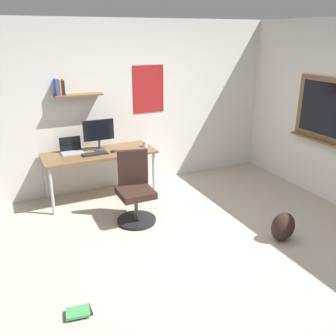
% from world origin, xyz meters
% --- Properties ---
extents(ground_plane, '(5.20, 5.20, 0.00)m').
position_xyz_m(ground_plane, '(0.00, 0.00, 0.00)').
color(ground_plane, '#ADA393').
rests_on(ground_plane, ground).
extents(wall_back, '(5.00, 0.30, 2.60)m').
position_xyz_m(wall_back, '(-0.00, 2.45, 1.30)').
color(wall_back, silver).
rests_on(wall_back, ground).
extents(desk, '(1.64, 0.65, 0.73)m').
position_xyz_m(desk, '(-0.66, 2.05, 0.67)').
color(desk, brown).
rests_on(desk, ground).
extents(office_chair, '(0.52, 0.53, 0.95)m').
position_xyz_m(office_chair, '(-0.44, 1.15, 0.41)').
color(office_chair, black).
rests_on(office_chair, ground).
extents(laptop, '(0.31, 0.21, 0.23)m').
position_xyz_m(laptop, '(-1.03, 2.20, 0.79)').
color(laptop, '#ADAFB5').
rests_on(laptop, desk).
extents(monitor_primary, '(0.46, 0.17, 0.46)m').
position_xyz_m(monitor_primary, '(-0.62, 2.15, 1.00)').
color(monitor_primary, '#38383D').
rests_on(monitor_primary, desk).
extents(keyboard, '(0.37, 0.13, 0.02)m').
position_xyz_m(keyboard, '(-0.74, 1.96, 0.74)').
color(keyboard, black).
rests_on(keyboard, desk).
extents(computer_mouse, '(0.10, 0.06, 0.03)m').
position_xyz_m(computer_mouse, '(-0.46, 1.96, 0.75)').
color(computer_mouse, '#262628').
rests_on(computer_mouse, desk).
extents(coffee_mug, '(0.08, 0.08, 0.09)m').
position_xyz_m(coffee_mug, '(0.06, 2.01, 0.78)').
color(coffee_mug, silver).
rests_on(coffee_mug, desk).
extents(backpack, '(0.32, 0.22, 0.37)m').
position_xyz_m(backpack, '(0.99, -0.11, 0.18)').
color(backpack, black).
rests_on(backpack, ground).
extents(book_stack_on_floor, '(0.24, 0.18, 0.05)m').
position_xyz_m(book_stack_on_floor, '(-1.55, -0.31, 0.02)').
color(book_stack_on_floor, black).
rests_on(book_stack_on_floor, ground).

